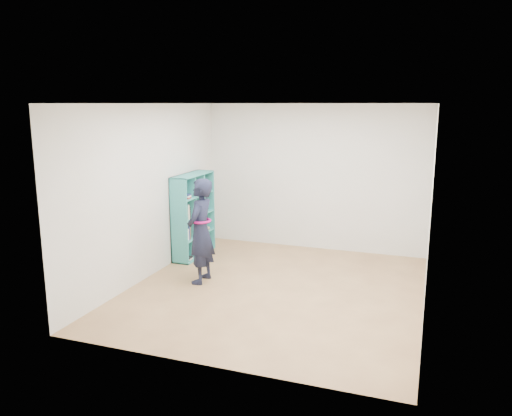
% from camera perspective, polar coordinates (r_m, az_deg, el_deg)
% --- Properties ---
extents(floor, '(4.50, 4.50, 0.00)m').
position_cam_1_polar(floor, '(7.21, 2.29, -9.28)').
color(floor, olive).
rests_on(floor, ground).
extents(ceiling, '(4.50, 4.50, 0.00)m').
position_cam_1_polar(ceiling, '(6.72, 2.48, 11.86)').
color(ceiling, white).
rests_on(ceiling, wall_back).
extents(wall_left, '(0.02, 4.50, 2.60)m').
position_cam_1_polar(wall_left, '(7.67, -12.04, 1.85)').
color(wall_left, silver).
rests_on(wall_left, floor).
extents(wall_right, '(0.02, 4.50, 2.60)m').
position_cam_1_polar(wall_right, '(6.56, 19.32, -0.25)').
color(wall_right, silver).
rests_on(wall_right, floor).
extents(wall_back, '(4.00, 0.02, 2.60)m').
position_cam_1_polar(wall_back, '(8.99, 6.65, 3.47)').
color(wall_back, silver).
rests_on(wall_back, floor).
extents(wall_front, '(4.00, 0.02, 2.60)m').
position_cam_1_polar(wall_front, '(4.80, -5.63, -3.89)').
color(wall_front, silver).
rests_on(wall_front, floor).
extents(bookshelf, '(0.31, 1.08, 1.43)m').
position_cam_1_polar(bookshelf, '(8.65, -7.32, -0.97)').
color(bookshelf, teal).
rests_on(bookshelf, floor).
extents(person, '(0.39, 0.58, 1.55)m').
position_cam_1_polar(person, '(7.32, -6.35, -2.63)').
color(person, black).
rests_on(person, floor).
extents(smartphone, '(0.03, 0.08, 0.12)m').
position_cam_1_polar(smartphone, '(7.44, -7.02, -1.62)').
color(smartphone, silver).
rests_on(smartphone, person).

